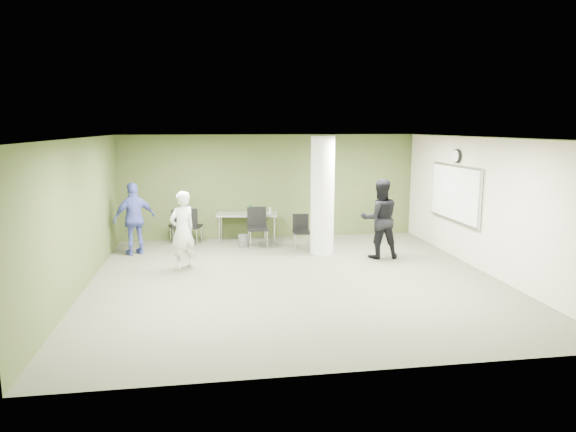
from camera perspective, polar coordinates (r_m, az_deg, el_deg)
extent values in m
plane|color=#515341|center=(10.33, 0.73, -7.01)|extent=(8.00, 8.00, 0.00)
plane|color=white|center=(9.89, 0.77, 8.71)|extent=(8.00, 8.00, 0.00)
cube|color=#445528|center=(13.94, -1.98, 3.29)|extent=(8.00, 2.80, 0.02)
cube|color=#445528|center=(10.16, -22.10, 0.07)|extent=(0.02, 8.00, 2.80)
cube|color=beige|center=(11.38, 21.04, 1.13)|extent=(0.02, 8.00, 2.80)
cylinder|color=silver|center=(12.15, 3.84, 2.29)|extent=(0.56, 0.56, 2.80)
cube|color=silver|center=(12.38, 18.05, 2.43)|extent=(0.04, 2.30, 1.30)
cube|color=white|center=(12.37, 17.94, 2.43)|extent=(0.02, 2.20, 1.20)
cylinder|color=black|center=(12.30, 18.26, 6.35)|extent=(0.05, 0.32, 0.32)
cylinder|color=white|center=(12.29, 18.13, 6.36)|extent=(0.02, 0.26, 0.26)
cube|color=gray|center=(13.53, -4.56, 0.20)|extent=(1.66, 0.89, 0.04)
cylinder|color=silver|center=(13.38, -7.65, -1.60)|extent=(0.04, 0.04, 0.71)
cylinder|color=silver|center=(13.30, -1.54, -1.59)|extent=(0.04, 0.04, 0.71)
cylinder|color=silver|center=(13.93, -7.40, -1.15)|extent=(0.04, 0.04, 0.71)
cylinder|color=silver|center=(13.85, -1.53, -1.13)|extent=(0.04, 0.04, 0.71)
cylinder|color=#174628|center=(13.36, -4.18, 0.71)|extent=(0.07, 0.07, 0.25)
cylinder|color=#B2B2B7|center=(13.36, -2.02, 0.58)|extent=(0.06, 0.06, 0.18)
cylinder|color=#4C4C4C|center=(13.03, -4.96, -2.77)|extent=(0.27, 0.27, 0.31)
cube|color=black|center=(13.43, -10.70, -1.14)|extent=(0.59, 0.59, 0.05)
cube|color=black|center=(13.17, -11.02, -0.20)|extent=(0.46, 0.16, 0.47)
cylinder|color=silver|center=(13.61, -9.62, -2.02)|extent=(0.02, 0.02, 0.45)
cylinder|color=silver|center=(13.72, -11.23, -1.97)|extent=(0.02, 0.02, 0.45)
cylinder|color=silver|center=(13.23, -10.09, -2.37)|extent=(0.02, 0.02, 0.45)
cylinder|color=silver|center=(13.35, -11.74, -2.32)|extent=(0.02, 0.02, 0.45)
cube|color=black|center=(13.63, -12.04, -1.13)|extent=(0.56, 0.56, 0.05)
cube|color=black|center=(13.38, -11.91, -0.23)|extent=(0.44, 0.15, 0.45)
cylinder|color=silver|center=(13.89, -11.38, -1.88)|extent=(0.02, 0.02, 0.43)
cylinder|color=silver|center=(13.82, -12.93, -2.00)|extent=(0.02, 0.02, 0.43)
cylinder|color=silver|center=(13.53, -11.06, -2.19)|extent=(0.02, 0.02, 0.43)
cylinder|color=silver|center=(13.46, -12.64, -2.31)|extent=(0.02, 0.02, 0.43)
cube|color=black|center=(12.83, -3.38, -1.42)|extent=(0.51, 0.51, 0.05)
cube|color=black|center=(13.00, -3.51, -0.04)|extent=(0.48, 0.06, 0.49)
cylinder|color=silver|center=(12.66, -4.19, -2.77)|extent=(0.02, 0.02, 0.47)
cylinder|color=silver|center=(12.71, -2.33, -2.70)|extent=(0.02, 0.02, 0.47)
cylinder|color=silver|center=(13.06, -4.38, -2.37)|extent=(0.02, 0.02, 0.47)
cylinder|color=silver|center=(13.11, -2.57, -2.31)|extent=(0.02, 0.02, 0.47)
cube|color=black|center=(12.78, 1.52, -1.81)|extent=(0.44, 0.44, 0.05)
cube|color=black|center=(12.92, 1.40, -0.65)|extent=(0.40, 0.05, 0.41)
cylinder|color=silver|center=(12.63, 0.85, -2.95)|extent=(0.02, 0.02, 0.39)
cylinder|color=silver|center=(12.68, 2.41, -2.90)|extent=(0.02, 0.02, 0.39)
cylinder|color=silver|center=(12.97, 0.65, -2.61)|extent=(0.02, 0.02, 0.39)
cylinder|color=silver|center=(13.02, 2.17, -2.57)|extent=(0.02, 0.02, 0.39)
imported|color=silver|center=(11.13, -11.64, -1.55)|extent=(0.73, 0.69, 1.67)
imported|color=black|center=(11.97, 10.16, -0.30)|extent=(0.93, 0.74, 1.83)
imported|color=#4451AA|center=(12.63, -16.67, -0.30)|extent=(1.09, 0.83, 1.72)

